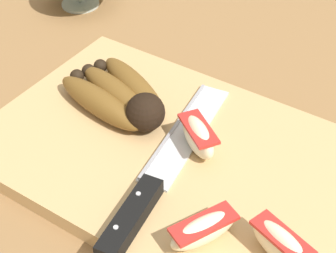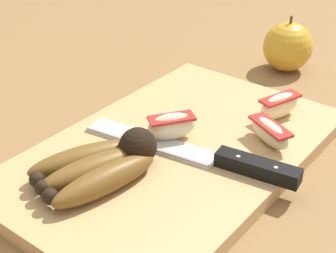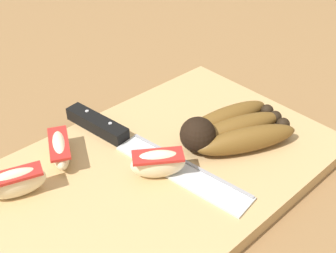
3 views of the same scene
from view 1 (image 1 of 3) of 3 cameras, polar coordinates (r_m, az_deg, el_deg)
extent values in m
plane|color=olive|center=(0.60, 1.91, -5.03)|extent=(6.00, 6.00, 0.00)
cube|color=tan|center=(0.60, 1.33, -3.42)|extent=(0.44, 0.28, 0.02)
sphere|color=black|center=(0.61, -2.38, 1.50)|extent=(0.04, 0.04, 0.04)
ellipsoid|color=brown|center=(0.67, -3.62, 4.21)|extent=(0.14, 0.08, 0.03)
sphere|color=black|center=(0.70, -7.09, 6.29)|extent=(0.02, 0.02, 0.02)
ellipsoid|color=brown|center=(0.65, -5.38, 3.37)|extent=(0.14, 0.07, 0.03)
sphere|color=black|center=(0.70, -8.31, 5.77)|extent=(0.02, 0.02, 0.02)
ellipsoid|color=brown|center=(0.64, -7.20, 2.50)|extent=(0.14, 0.06, 0.03)
sphere|color=black|center=(0.69, -9.50, 5.21)|extent=(0.02, 0.02, 0.02)
cube|color=silver|center=(0.62, 1.94, -0.70)|extent=(0.06, 0.18, 0.00)
cube|color=#99999E|center=(0.62, 0.66, -0.12)|extent=(0.03, 0.18, 0.00)
cube|color=black|center=(0.53, -4.23, -9.36)|extent=(0.04, 0.10, 0.02)
cylinder|color=#B2B2B7|center=(0.51, -5.50, -10.44)|extent=(0.01, 0.01, 0.00)
cylinder|color=#B2B2B7|center=(0.53, -3.12, -7.02)|extent=(0.01, 0.01, 0.00)
ellipsoid|color=beige|center=(0.51, 3.74, -10.79)|extent=(0.05, 0.07, 0.03)
cube|color=red|center=(0.50, 3.79, -10.10)|extent=(0.05, 0.07, 0.00)
ellipsoid|color=beige|center=(0.50, 11.71, -12.09)|extent=(0.07, 0.04, 0.04)
cube|color=red|center=(0.49, 11.89, -11.28)|extent=(0.06, 0.04, 0.00)
ellipsoid|color=beige|center=(0.59, 3.48, -1.24)|extent=(0.07, 0.06, 0.04)
cube|color=red|center=(0.58, 3.53, -0.36)|extent=(0.06, 0.05, 0.00)
cylinder|color=#A8B7AD|center=(0.92, -9.16, 12.67)|extent=(0.06, 0.06, 0.01)
camera|label=2|loc=(0.66, -57.30, 18.57)|focal=55.50mm
camera|label=3|loc=(0.65, 38.75, 25.93)|focal=43.25mm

